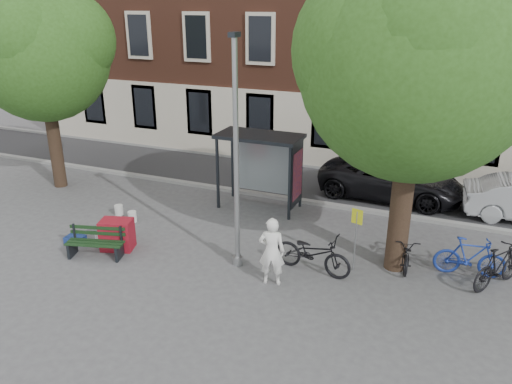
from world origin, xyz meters
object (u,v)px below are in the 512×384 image
at_px(lamppost, 236,168).
at_px(bike_b, 470,257).
at_px(bench, 96,244).
at_px(red_stand, 117,235).
at_px(bike_d, 498,266).
at_px(bike_a, 313,253).
at_px(bike_c, 405,250).
at_px(painter, 272,251).
at_px(notice_sign, 356,228).
at_px(car_dark, 391,179).
at_px(bus_shelter, 271,155).

xyz_separation_m(lamppost, bike_b, (5.84, 1.80, -2.24)).
bearing_deg(bench, red_stand, 50.38).
bearing_deg(bike_d, bike_a, 49.37).
bearing_deg(bike_c, bike_d, -15.96).
bearing_deg(painter, bench, -7.62).
distance_m(bench, bike_a, 6.08).
bearing_deg(bike_a, red_stand, 106.06).
height_order(painter, red_stand, painter).
height_order(bike_d, notice_sign, notice_sign).
relative_size(bike_c, car_dark, 0.35).
height_order(bike_c, red_stand, bike_c).
relative_size(bike_a, bike_c, 1.20).
height_order(bus_shelter, painter, bus_shelter).
distance_m(lamppost, bike_c, 5.11).
bearing_deg(red_stand, notice_sign, 11.90).
xyz_separation_m(lamppost, bike_c, (4.22, 1.73, -2.32)).
xyz_separation_m(painter, car_dark, (1.88, 7.27, -0.19)).
relative_size(red_stand, notice_sign, 0.51).
xyz_separation_m(painter, notice_sign, (1.80, 1.44, 0.36)).
xyz_separation_m(bus_shelter, bike_d, (7.11, -2.59, -1.35)).
xyz_separation_m(bus_shelter, notice_sign, (3.61, -3.20, -0.65)).
bearing_deg(bus_shelter, bike_a, -54.78).
bearing_deg(lamppost, bike_c, 22.26).
bearing_deg(red_stand, bike_a, 9.14).
xyz_separation_m(bench, bike_a, (5.89, 1.52, 0.18)).
height_order(lamppost, red_stand, lamppost).
xyz_separation_m(painter, bike_b, (4.64, 2.35, -0.37)).
distance_m(bench, red_stand, 0.67).
bearing_deg(bike_a, bus_shelter, 42.14).
height_order(bench, notice_sign, notice_sign).
distance_m(bus_shelter, notice_sign, 4.87).
distance_m(bike_a, bike_b, 4.09).
xyz_separation_m(bike_a, bike_d, (4.50, 1.10, 0.00)).
bearing_deg(lamppost, bike_d, 13.09).
bearing_deg(bike_a, notice_sign, -56.93).
bearing_deg(red_stand, bike_c, 15.82).
bearing_deg(car_dark, bike_c, -164.12).
bearing_deg(painter, car_dark, -118.42).
bearing_deg(bike_d, painter, 56.80).
distance_m(lamppost, car_dark, 7.68).
bearing_deg(bench, car_dark, 32.68).
relative_size(painter, bike_c, 1.02).
distance_m(lamppost, bus_shelter, 4.24).
bearing_deg(red_stand, car_dark, 47.16).
bearing_deg(bus_shelter, bench, -122.19).
distance_m(bike_c, red_stand, 8.14).
bearing_deg(car_dark, bike_b, -147.67).
distance_m(bike_b, notice_sign, 3.07).
xyz_separation_m(bench, bike_c, (8.11, 2.83, 0.08)).
bearing_deg(painter, bike_b, -167.11).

